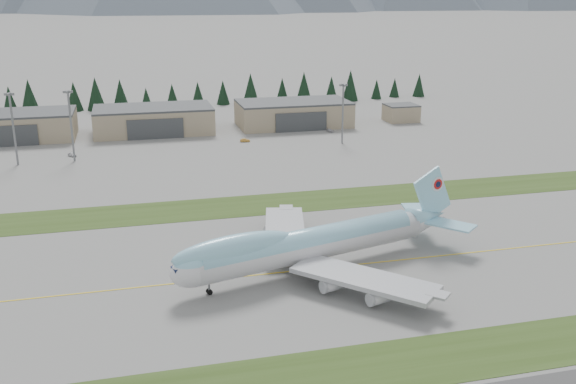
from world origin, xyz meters
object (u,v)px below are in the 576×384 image
object	(u,v)px
hangar_right	(293,113)
hangar_left	(12,126)
service_vehicle_a	(72,156)
service_vehicle_b	(245,142)
hangar_center	(154,120)
boeing_747_freighter	(310,244)
service_vehicle_c	(330,132)

from	to	relation	value
hangar_right	hangar_left	bearing A→B (deg)	180.00
service_vehicle_a	service_vehicle_b	bearing A→B (deg)	-27.41
hangar_left	service_vehicle_b	bearing A→B (deg)	-16.93
hangar_right	service_vehicle_a	distance (m)	97.16
hangar_center	boeing_747_freighter	bearing A→B (deg)	-80.73
hangar_center	hangar_left	bearing A→B (deg)	180.00
boeing_747_freighter	service_vehicle_a	xyz separation A→B (m)	(-55.01, 115.28, -6.01)
service_vehicle_b	service_vehicle_c	world-z (taller)	service_vehicle_b
hangar_left	service_vehicle_b	size ratio (longest dim) A/B	12.47
hangar_left	hangar_right	distance (m)	115.00
service_vehicle_a	service_vehicle_b	distance (m)	64.48
hangar_center	service_vehicle_b	size ratio (longest dim) A/B	12.47
boeing_747_freighter	hangar_center	bearing A→B (deg)	84.04
service_vehicle_b	service_vehicle_c	distance (m)	39.39
service_vehicle_a	service_vehicle_c	size ratio (longest dim) A/B	1.00
hangar_left	service_vehicle_a	world-z (taller)	hangar_left
service_vehicle_a	service_vehicle_c	bearing A→B (deg)	-24.55
service_vehicle_b	hangar_left	bearing A→B (deg)	81.45
hangar_center	service_vehicle_a	distance (m)	46.71
hangar_left	hangar_right	bearing A→B (deg)	0.00
boeing_747_freighter	hangar_left	bearing A→B (deg)	102.66
boeing_747_freighter	service_vehicle_b	bearing A→B (deg)	70.62
service_vehicle_a	service_vehicle_b	size ratio (longest dim) A/B	1.03
boeing_747_freighter	service_vehicle_b	world-z (taller)	boeing_747_freighter
hangar_right	service_vehicle_a	size ratio (longest dim) A/B	12.09
boeing_747_freighter	hangar_right	bearing A→B (deg)	61.49
hangar_center	service_vehicle_b	bearing A→B (deg)	-38.82
boeing_747_freighter	hangar_center	world-z (taller)	boeing_747_freighter
hangar_right	service_vehicle_a	world-z (taller)	hangar_right
hangar_left	service_vehicle_b	xyz separation A→B (m)	(88.48, -26.94, -5.39)
hangar_left	service_vehicle_a	bearing A→B (deg)	-54.98
service_vehicle_a	boeing_747_freighter	bearing A→B (deg)	-99.05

